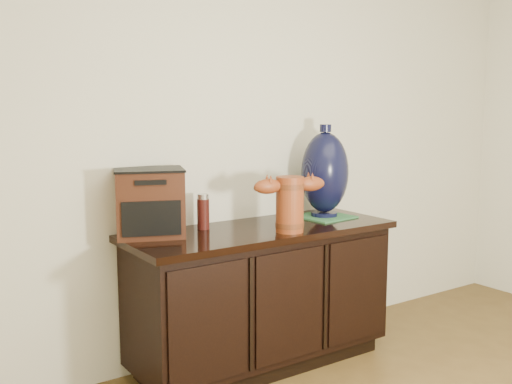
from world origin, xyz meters
TOP-DOWN VIEW (x-y plane):
  - sideboard at (0.00, 2.23)m, footprint 1.46×0.56m
  - terracotta_vessel at (0.06, 2.06)m, footprint 0.40×0.17m
  - tv_radio at (-0.56, 2.37)m, footprint 0.41×0.37m
  - green_mat at (0.47, 2.27)m, footprint 0.31×0.31m
  - lamp_base at (0.47, 2.27)m, footprint 0.30×0.30m
  - spray_can at (-0.27, 2.37)m, footprint 0.06×0.06m

SIDE VIEW (x-z plane):
  - sideboard at x=0.00m, z-range 0.01..0.76m
  - green_mat at x=0.47m, z-range 0.76..0.76m
  - spray_can at x=-0.27m, z-range 0.75..0.94m
  - terracotta_vessel at x=0.06m, z-range 0.77..1.06m
  - tv_radio at x=-0.56m, z-range 0.75..1.09m
  - lamp_base at x=0.47m, z-range 0.75..1.27m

